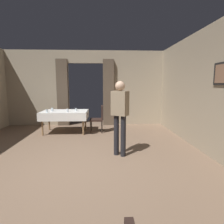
{
  "coord_description": "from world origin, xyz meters",
  "views": [
    {
      "loc": [
        0.72,
        -3.47,
        1.63
      ],
      "look_at": [
        0.9,
        0.53,
        1.05
      ],
      "focal_mm": 29.7,
      "sensor_mm": 36.0,
      "label": 1
    }
  ],
  "objects_px": {
    "glass_mid_a": "(52,109)",
    "person_waiter_by_doorway": "(120,112)",
    "dining_table_mid": "(65,113)",
    "glass_mid_b": "(67,110)",
    "glass_mid_c": "(76,110)",
    "glass_mid_d": "(47,111)",
    "chair_mid_right": "(99,117)"
  },
  "relations": [
    {
      "from": "dining_table_mid",
      "to": "glass_mid_d",
      "type": "distance_m",
      "value": 0.62
    },
    {
      "from": "glass_mid_a",
      "to": "glass_mid_c",
      "type": "relative_size",
      "value": 1.18
    },
    {
      "from": "dining_table_mid",
      "to": "person_waiter_by_doorway",
      "type": "bearing_deg",
      "value": -52.57
    },
    {
      "from": "glass_mid_a",
      "to": "chair_mid_right",
      "type": "bearing_deg",
      "value": 1.1
    },
    {
      "from": "glass_mid_a",
      "to": "glass_mid_b",
      "type": "distance_m",
      "value": 0.59
    },
    {
      "from": "dining_table_mid",
      "to": "chair_mid_right",
      "type": "distance_m",
      "value": 1.17
    },
    {
      "from": "glass_mid_d",
      "to": "person_waiter_by_doorway",
      "type": "height_order",
      "value": "person_waiter_by_doorway"
    },
    {
      "from": "chair_mid_right",
      "to": "glass_mid_a",
      "type": "relative_size",
      "value": 7.9
    },
    {
      "from": "glass_mid_b",
      "to": "person_waiter_by_doorway",
      "type": "height_order",
      "value": "person_waiter_by_doorway"
    },
    {
      "from": "glass_mid_b",
      "to": "glass_mid_c",
      "type": "height_order",
      "value": "glass_mid_b"
    },
    {
      "from": "glass_mid_a",
      "to": "person_waiter_by_doorway",
      "type": "xyz_separation_m",
      "value": [
        2.12,
        -2.19,
        0.21
      ]
    },
    {
      "from": "dining_table_mid",
      "to": "glass_mid_a",
      "type": "xyz_separation_m",
      "value": [
        -0.41,
        -0.03,
        0.15
      ]
    },
    {
      "from": "person_waiter_by_doorway",
      "to": "glass_mid_c",
      "type": "bearing_deg",
      "value": 121.04
    },
    {
      "from": "glass_mid_a",
      "to": "person_waiter_by_doorway",
      "type": "distance_m",
      "value": 3.05
    },
    {
      "from": "glass_mid_a",
      "to": "glass_mid_c",
      "type": "distance_m",
      "value": 0.81
    },
    {
      "from": "glass_mid_a",
      "to": "glass_mid_d",
      "type": "relative_size",
      "value": 1.15
    },
    {
      "from": "glass_mid_b",
      "to": "glass_mid_d",
      "type": "bearing_deg",
      "value": -171.03
    },
    {
      "from": "chair_mid_right",
      "to": "glass_mid_a",
      "type": "distance_m",
      "value": 1.6
    },
    {
      "from": "glass_mid_a",
      "to": "glass_mid_d",
      "type": "distance_m",
      "value": 0.32
    },
    {
      "from": "person_waiter_by_doorway",
      "to": "glass_mid_b",
      "type": "bearing_deg",
      "value": 128.29
    },
    {
      "from": "dining_table_mid",
      "to": "glass_mid_a",
      "type": "distance_m",
      "value": 0.44
    },
    {
      "from": "chair_mid_right",
      "to": "glass_mid_a",
      "type": "xyz_separation_m",
      "value": [
        -1.58,
        -0.03,
        0.29
      ]
    },
    {
      "from": "dining_table_mid",
      "to": "glass_mid_c",
      "type": "relative_size",
      "value": 15.65
    },
    {
      "from": "glass_mid_a",
      "to": "person_waiter_by_doorway",
      "type": "relative_size",
      "value": 0.07
    },
    {
      "from": "glass_mid_d",
      "to": "glass_mid_a",
      "type": "bearing_deg",
      "value": 75.45
    },
    {
      "from": "glass_mid_c",
      "to": "glass_mid_d",
      "type": "height_order",
      "value": "glass_mid_d"
    },
    {
      "from": "dining_table_mid",
      "to": "glass_mid_c",
      "type": "xyz_separation_m",
      "value": [
        0.39,
        -0.05,
        0.14
      ]
    },
    {
      "from": "glass_mid_c",
      "to": "glass_mid_d",
      "type": "relative_size",
      "value": 0.97
    },
    {
      "from": "dining_table_mid",
      "to": "glass_mid_b",
      "type": "distance_m",
      "value": 0.32
    },
    {
      "from": "dining_table_mid",
      "to": "glass_mid_b",
      "type": "relative_size",
      "value": 14.38
    },
    {
      "from": "person_waiter_by_doorway",
      "to": "dining_table_mid",
      "type": "bearing_deg",
      "value": 127.43
    },
    {
      "from": "chair_mid_right",
      "to": "glass_mid_d",
      "type": "bearing_deg",
      "value": -168.34
    }
  ]
}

